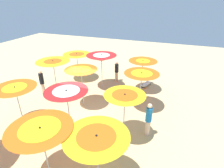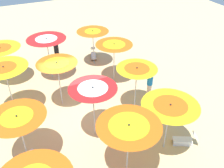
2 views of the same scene
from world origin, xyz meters
name	(u,v)px [view 2 (image 2 of 2)]	position (x,y,z in m)	size (l,w,h in m)	color
ground	(76,113)	(0.00, 0.00, -0.02)	(39.47, 39.47, 0.04)	#D1B57F
beach_umbrella_0	(93,34)	(4.18, -2.59, 2.07)	(1.97, 1.97, 2.32)	#B2B2B7
beach_umbrella_1	(47,42)	(3.69, 0.30, 2.28)	(2.18, 2.18, 2.55)	#B2B2B7
beach_umbrella_2	(1,51)	(4.36, 2.72, 1.95)	(2.18, 2.18, 2.18)	#B2B2B7
beach_umbrella_3	(114,47)	(1.93, -2.99, 2.12)	(2.05, 2.05, 2.34)	#B2B2B7
beach_umbrella_4	(57,66)	(0.94, 0.41, 2.26)	(1.94, 1.94, 2.47)	#B2B2B7
beach_umbrella_5	(4,71)	(1.38, 2.70, 2.30)	(2.17, 2.17, 2.56)	#B2B2B7
beach_umbrella_6	(137,71)	(-0.91, -2.82, 2.18)	(1.90, 1.90, 2.39)	#B2B2B7
beach_umbrella_7	(93,92)	(-1.76, -0.36, 2.29)	(1.97, 1.97, 2.56)	#B2B2B7
beach_umbrella_8	(18,120)	(-1.88, 2.58, 2.01)	(2.12, 2.12, 2.26)	#B2B2B7
beach_umbrella_9	(170,108)	(-3.68, -2.71, 2.11)	(2.19, 2.19, 2.32)	#B2B2B7
beach_umbrella_10	(129,129)	(-4.02, -0.79, 2.11)	(2.25, 2.25, 2.36)	#B2B2B7
lounger_0	(40,158)	(-2.26, 2.16, 0.19)	(1.27, 0.97, 0.56)	#333338
lounger_1	(93,55)	(5.03, -2.87, 0.21)	(1.40, 0.73, 0.61)	olive
lounger_2	(185,140)	(-3.87, -3.62, 0.21)	(0.80, 1.10, 0.61)	silver
beachgoer_0	(57,53)	(5.01, -0.41, 0.87)	(0.30, 0.30, 1.67)	#D8A87F
beachgoer_1	(150,83)	(-0.46, -3.92, 0.96)	(0.30, 0.30, 1.82)	beige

